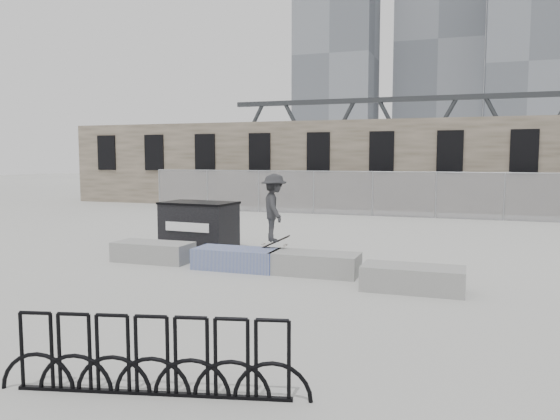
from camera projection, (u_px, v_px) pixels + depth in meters
The scene contains 12 objects.
ground at pixel (283, 270), 12.86m from camera, with size 120.00×120.00×0.00m, color #B5B6B0.
stone_wall at pixel (385, 165), 27.91m from camera, with size 36.00×2.58×4.50m.
chainlink_fence at pixel (372, 193), 24.51m from camera, with size 22.06×0.06×2.02m.
planter_far_left at pixel (153, 251), 13.88m from camera, with size 2.00×0.90×0.50m.
planter_center_left at pixel (237, 258), 12.93m from camera, with size 2.00×0.90×0.50m.
planter_center_right at pixel (315, 263), 12.34m from camera, with size 2.00×0.90×0.50m.
planter_offset at pixel (413, 277), 10.83m from camera, with size 2.00×0.90×0.50m.
dumpster at pixel (199, 225), 15.75m from camera, with size 2.17×1.43×1.37m.
bike_rack at pixel (152, 357), 6.06m from camera, with size 3.51×0.87×0.90m.
skyline_towers at pixel (444, 57), 99.38m from camera, with size 58.00×28.00×48.00m.
truss_bridge at pixel (526, 144), 60.91m from camera, with size 70.00×3.00×9.80m.
skateboarder at pixel (274, 208), 12.94m from camera, with size 1.04×1.20×1.83m.
Camera 1 is at (4.09, -11.98, 2.65)m, focal length 35.00 mm.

